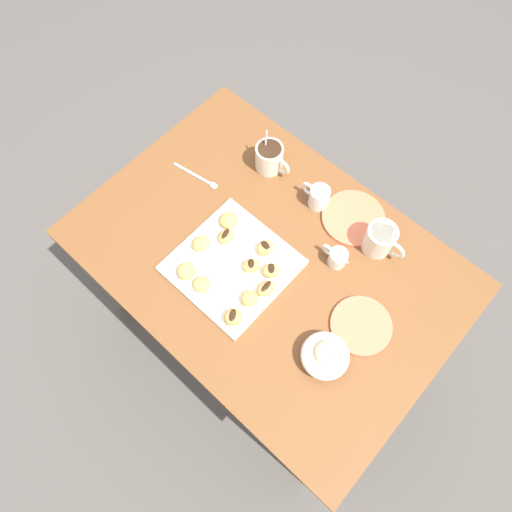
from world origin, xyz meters
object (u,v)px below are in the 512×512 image
Objects in this scene: beignet_1 at (250,298)px; beignet_9 at (233,317)px; coffee_mug_cream_right at (380,239)px; beignet_10 at (266,288)px; dining_table at (267,274)px; beignet_6 at (201,244)px; beignet_8 at (271,271)px; beignet_2 at (226,237)px; beignet_7 at (230,220)px; coffee_mug_cream_left at (270,157)px; beignet_5 at (202,284)px; saucer_coral_left at (361,326)px; chocolate_sauce_pitcher at (337,257)px; beignet_0 at (186,271)px; saucer_coral_right at (353,218)px; cream_pitcher_white at (319,196)px; pastry_plate_square at (232,265)px; ice_cream_bowl at (325,355)px; beignet_3 at (265,248)px; beignet_4 at (251,266)px.

beignet_1 is 1.00× the size of beignet_9.
coffee_mug_cream_right reaches higher than beignet_10.
beignet_6 is (-0.16, -0.11, 0.16)m from dining_table.
beignet_6 is 0.21m from beignet_8.
beignet_2 is at bearing 168.35° from beignet_10.
beignet_7 is at bearing 158.47° from beignet_10.
coffee_mug_cream_left reaches higher than beignet_5.
chocolate_sauce_pitcher is at bearing 148.27° from saucer_coral_left.
beignet_0 is 1.10× the size of beignet_9.
saucer_coral_right is at bearing 164.67° from coffee_mug_cream_right.
coffee_mug_cream_left is 1.32× the size of cream_pitcher_white.
saucer_coral_right is 3.53× the size of beignet_10.
beignet_2 is 0.90× the size of beignet_6.
chocolate_sauce_pitcher is (0.36, -0.12, -0.02)m from coffee_mug_cream_left.
saucer_coral_left is at bearing 7.95° from beignet_2.
beignet_0 is at bearing -131.83° from chocolate_sauce_pitcher.
cream_pitcher_white reaches higher than beignet_2.
saucer_coral_right is 3.87× the size of beignet_9.
pastry_plate_square is at bearing -129.24° from coffee_mug_cream_right.
coffee_mug_cream_right is 1.20× the size of cream_pitcher_white.
beignet_9 reaches higher than dining_table.
coffee_mug_cream_right reaches higher than cream_pitcher_white.
beignet_1 is 0.10m from beignet_8.
saucer_coral_left is at bearing 81.80° from ice_cream_bowl.
beignet_6 is at bearing -141.82° from beignet_3.
beignet_2 is 0.89× the size of beignet_10.
chocolate_sauce_pitcher is 1.93× the size of beignet_2.
ice_cream_bowl is 0.46m from beignet_6.
ice_cream_bowl reaches higher than beignet_10.
beignet_1 reaches higher than pastry_plate_square.
beignet_6 is at bearing -125.22° from saucer_coral_right.
ice_cream_bowl is 0.38m from beignet_5.
beignet_8 is at bearing -35.19° from beignet_3.
beignet_3 is (-0.12, -0.26, 0.03)m from saucer_coral_right.
coffee_mug_cream_right is at bearing 58.40° from beignet_8.
dining_table is at bearing -131.65° from coffee_mug_cream_right.
chocolate_sauce_pitcher is at bearing 45.26° from pastry_plate_square.
beignet_5 is at bearing 175.11° from beignet_9.
beignet_6 is at bearing -163.41° from beignet_4.
beignet_1 is (-0.16, -0.37, -0.02)m from coffee_mug_cream_right.
ice_cream_bowl reaches higher than beignet_0.
beignet_10 is (0.08, -0.32, -0.01)m from cream_pitcher_white.
beignet_0 is 0.20m from beignet_7.
beignet_2 is (-0.22, -0.31, 0.03)m from saucer_coral_right.
coffee_mug_cream_right is 2.64× the size of beignet_2.
beignet_0 and beignet_3 have the same top height.
coffee_mug_cream_right is at bearing 45.54° from beignet_3.
dining_table is 0.16m from beignet_3.
beignet_5 reaches higher than dining_table.
dining_table is at bearing -1.30° from beignet_7.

